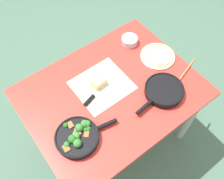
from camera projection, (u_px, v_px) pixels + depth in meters
ground_plane at (112, 137)px, 2.18m from camera, size 14.00×14.00×0.00m
dining_table_red at (112, 99)px, 1.63m from camera, size 1.07×0.83×0.75m
skillet_broccoli at (78, 136)px, 1.36m from camera, size 0.36×0.24×0.07m
skillet_eggs at (164, 91)px, 1.52m from camera, size 0.36×0.24×0.05m
wooden_spoon at (178, 81)px, 1.57m from camera, size 0.35×0.13×0.02m
parchment_sheet at (102, 85)px, 1.57m from camera, size 0.34×0.31×0.00m
grater_knife at (95, 94)px, 1.52m from camera, size 0.27×0.10×0.02m
cheese_block at (98, 82)px, 1.55m from camera, size 0.09×0.07×0.05m
dinner_plate_stack at (158, 56)px, 1.68m from camera, size 0.23×0.23×0.03m
prep_bowl_steel at (130, 41)px, 1.74m from camera, size 0.11×0.11×0.05m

